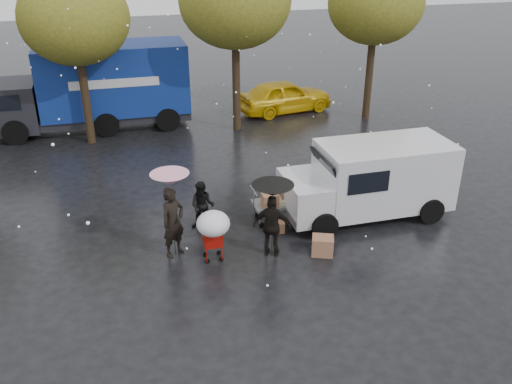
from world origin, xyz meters
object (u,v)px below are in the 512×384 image
object	(u,v)px
person_pink	(173,222)
shopping_cart	(213,226)
yellow_taxi	(285,96)
vendor_cart	(282,198)
person_black	(272,226)
white_van	(371,178)
blue_truck	(94,88)

from	to	relation	value
person_pink	shopping_cart	size ratio (longest dim) A/B	1.30
yellow_taxi	vendor_cart	bearing A→B (deg)	151.31
person_black	shopping_cart	bearing A→B (deg)	25.27
white_van	yellow_taxi	world-z (taller)	white_van
person_pink	vendor_cart	xyz separation A→B (m)	(3.25, 1.03, -0.22)
vendor_cart	blue_truck	distance (m)	11.13
white_van	vendor_cart	bearing A→B (deg)	172.92
vendor_cart	yellow_taxi	world-z (taller)	yellow_taxi
person_black	yellow_taxi	xyz separation A→B (m)	(4.14, 11.66, -0.10)
person_pink	shopping_cart	distance (m)	1.14
blue_truck	white_van	bearing A→B (deg)	-52.93
vendor_cart	blue_truck	size ratio (longest dim) A/B	0.18
blue_truck	yellow_taxi	distance (m)	8.45
person_pink	blue_truck	world-z (taller)	blue_truck
person_pink	blue_truck	distance (m)	11.07
person_black	yellow_taxi	size ratio (longest dim) A/B	0.39
person_black	person_pink	bearing A→B (deg)	10.51
vendor_cart	white_van	size ratio (longest dim) A/B	0.31
shopping_cart	blue_truck	size ratio (longest dim) A/B	0.18
vendor_cart	person_black	bearing A→B (deg)	-115.00
person_pink	white_van	size ratio (longest dim) A/B	0.39
person_pink	vendor_cart	distance (m)	3.42
person_pink	yellow_taxi	xyz separation A→B (m)	(6.59, 10.96, -0.20)
white_van	blue_truck	bearing A→B (deg)	127.07
person_black	shopping_cart	xyz separation A→B (m)	(-1.53, 0.04, 0.21)
shopping_cart	white_van	world-z (taller)	white_van
person_black	white_van	world-z (taller)	white_van
blue_truck	yellow_taxi	size ratio (longest dim) A/B	1.88
person_black	white_van	size ratio (longest dim) A/B	0.35
white_van	blue_truck	size ratio (longest dim) A/B	0.59
blue_truck	person_pink	bearing A→B (deg)	-80.59
person_black	shopping_cart	distance (m)	1.55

